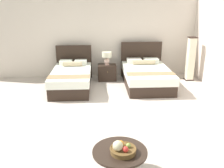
# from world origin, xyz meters

# --- Properties ---
(ground_plane) EXTENTS (9.76, 10.34, 0.02)m
(ground_plane) POSITION_xyz_m (0.00, 0.00, -0.01)
(ground_plane) COLOR beige
(wall_back) EXTENTS (9.76, 0.12, 2.87)m
(wall_back) POSITION_xyz_m (0.00, 3.37, 1.43)
(wall_back) COLOR beige
(wall_back) RESTS_ON ground
(bed_near_window) EXTENTS (1.20, 2.18, 1.11)m
(bed_near_window) POSITION_xyz_m (-1.13, 2.10, 0.30)
(bed_near_window) COLOR black
(bed_near_window) RESTS_ON ground
(bed_near_corner) EXTENTS (1.41, 2.19, 1.19)m
(bed_near_corner) POSITION_xyz_m (1.13, 2.10, 0.31)
(bed_near_corner) COLOR black
(bed_near_corner) RESTS_ON ground
(nightstand) EXTENTS (0.59, 0.43, 0.52)m
(nightstand) POSITION_xyz_m (-0.03, 2.73, 0.26)
(nightstand) COLOR black
(nightstand) RESTS_ON ground
(table_lamp) EXTENTS (0.31, 0.31, 0.42)m
(table_lamp) POSITION_xyz_m (-0.03, 2.75, 0.79)
(table_lamp) COLOR beige
(table_lamp) RESTS_ON nightstand
(coffee_table) EXTENTS (0.79, 0.79, 0.45)m
(coffee_table) POSITION_xyz_m (-0.18, -2.04, 0.35)
(coffee_table) COLOR black
(coffee_table) RESTS_ON ground
(fruit_bowl) EXTENTS (0.38, 0.38, 0.21)m
(fruit_bowl) POSITION_xyz_m (-0.15, -2.10, 0.51)
(fruit_bowl) COLOR brown
(fruit_bowl) RESTS_ON coffee_table
(floor_lamp_corner) EXTENTS (0.26, 0.26, 1.41)m
(floor_lamp_corner) POSITION_xyz_m (2.66, 2.52, 0.70)
(floor_lamp_corner) COLOR black
(floor_lamp_corner) RESTS_ON ground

